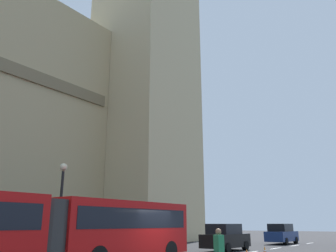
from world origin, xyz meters
The scene contains 6 objects.
articulated_bus centered at (-5.59, 1.99, 1.75)m, with size 16.73×2.54×2.90m.
sedan_lead centered at (9.28, 1.84, 0.91)m, with size 4.40×1.86×1.85m.
sedan_trailing centered at (20.26, 1.70, 0.91)m, with size 4.40×1.86×1.85m.
traffic_cone_east centered at (6.92, -1.99, 0.28)m, with size 0.36×0.36×0.58m.
street_lamp centered at (-1.48, 6.50, 3.06)m, with size 0.44×0.44×5.27m.
pedestrian_near_cones centered at (-1.87, -3.84, 0.91)m, with size 0.42×0.47×1.69m.
Camera 1 is at (-13.74, -10.49, 1.86)m, focal length 36.89 mm.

